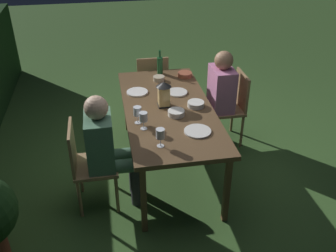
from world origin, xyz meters
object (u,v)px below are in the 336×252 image
at_px(plate_a, 198,131).
at_px(plate_c, 137,92).
at_px(lantern_centerpiece, 164,93).
at_px(person_in_green, 107,146).
at_px(chair_head_far, 152,83).
at_px(chair_side_right_a, 87,162).
at_px(chair_side_left_b, 231,104).
at_px(green_bottle_on_table, 160,65).
at_px(bowl_salad, 176,113).
at_px(plate_b, 177,92).
at_px(person_in_pink, 216,94).
at_px(wine_glass_c, 137,112).
at_px(bowl_dip, 196,104).
at_px(wine_glass_a, 160,134).
at_px(bowl_bread, 159,78).
at_px(wine_glass_b, 143,118).
at_px(dining_table, 168,112).
at_px(bowl_olives, 185,74).

relative_size(plate_a, plate_c, 1.07).
bearing_deg(lantern_centerpiece, person_in_green, 127.55).
bearing_deg(chair_head_far, chair_side_right_a, 153.07).
relative_size(chair_side_left_b, plate_c, 3.77).
bearing_deg(person_in_green, green_bottle_on_table, -28.16).
xyz_separation_m(lantern_centerpiece, bowl_salad, (-0.21, -0.09, -0.12)).
height_order(chair_side_left_b, bowl_salad, chair_side_left_b).
bearing_deg(plate_b, person_in_pink, -74.69).
xyz_separation_m(wine_glass_c, plate_c, (0.65, -0.06, -0.11)).
relative_size(chair_side_left_b, bowl_dip, 5.12).
bearing_deg(wine_glass_a, bowl_salad, -25.12).
bearing_deg(bowl_bread, chair_side_right_a, 142.20).
height_order(chair_side_right_a, wine_glass_b, wine_glass_b).
distance_m(chair_side_left_b, green_bottle_on_table, 0.97).
relative_size(dining_table, lantern_centerpiece, 7.25).
xyz_separation_m(chair_head_far, plate_b, (-0.91, -0.15, 0.28)).
distance_m(chair_side_left_b, plate_b, 0.75).
relative_size(chair_head_far, plate_a, 3.52).
relative_size(chair_head_far, wine_glass_c, 5.15).
height_order(dining_table, chair_head_far, chair_head_far).
height_order(person_in_green, chair_head_far, person_in_green).
bearing_deg(chair_head_far, wine_glass_a, 174.33).
xyz_separation_m(wine_glass_c, bowl_bread, (0.92, -0.34, -0.09)).
bearing_deg(chair_head_far, bowl_olives, -146.66).
height_order(chair_head_far, plate_b, chair_head_far).
bearing_deg(dining_table, chair_side_right_a, 117.41).
xyz_separation_m(chair_side_right_a, person_in_green, (0.00, -0.20, 0.15)).
xyz_separation_m(plate_b, bowl_dip, (-0.34, -0.13, 0.02)).
bearing_deg(wine_glass_c, person_in_green, 118.69).
relative_size(person_in_green, wine_glass_c, 6.80).
xyz_separation_m(chair_side_left_b, green_bottle_on_table, (0.43, 0.78, 0.38)).
height_order(chair_head_far, lantern_centerpiece, lantern_centerpiece).
distance_m(green_bottle_on_table, plate_b, 0.58).
relative_size(chair_head_far, bowl_olives, 5.20).
bearing_deg(lantern_centerpiece, wine_glass_c, 134.81).
bearing_deg(wine_glass_c, wine_glass_a, -160.91).
xyz_separation_m(person_in_pink, person_in_green, (-0.86, 1.28, 0.00)).
distance_m(chair_side_left_b, person_in_pink, 0.25).
height_order(bowl_olives, bowl_bread, bowl_olives).
relative_size(chair_side_right_a, wine_glass_b, 5.15).
relative_size(person_in_green, bowl_salad, 7.01).
bearing_deg(bowl_bread, plate_a, -171.77).
xyz_separation_m(dining_table, wine_glass_b, (-0.38, 0.29, 0.17)).
relative_size(chair_side_right_a, bowl_salad, 5.30).
height_order(wine_glass_c, bowl_salad, wine_glass_c).
xyz_separation_m(person_in_pink, bowl_bread, (0.22, 0.63, 0.15)).
relative_size(plate_a, bowl_bread, 1.87).
relative_size(person_in_pink, wine_glass_a, 6.80).
xyz_separation_m(chair_side_left_b, bowl_salad, (-0.62, 0.78, 0.30)).
xyz_separation_m(wine_glass_c, bowl_dip, (0.22, -0.61, -0.09)).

